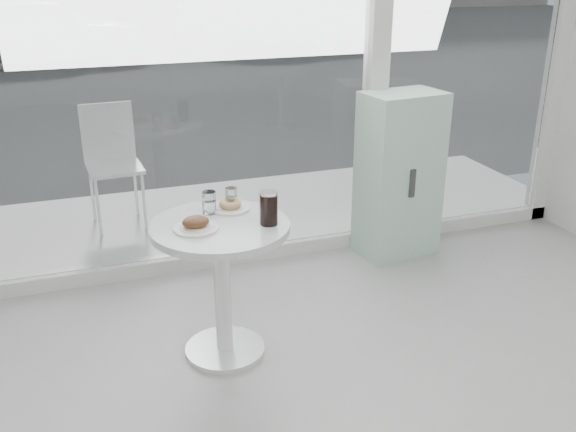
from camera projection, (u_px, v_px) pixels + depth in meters
name	position (u px, v px, depth m)	size (l,w,h in m)	color
storefront	(262.00, 12.00, 4.06)	(5.00, 0.14, 3.00)	silver
main_table	(221.00, 262.00, 3.36)	(0.72, 0.72, 0.77)	white
patio_deck	(229.00, 215.00, 5.37)	(5.60, 1.60, 0.05)	white
street	(109.00, 44.00, 16.06)	(40.00, 24.00, 0.00)	#313131
mint_cabinet	(399.00, 175.00, 4.57)	(0.59, 0.43, 1.18)	#97C1AC
patio_chair	(112.00, 157.00, 5.00)	(0.43, 0.43, 0.94)	white
car_white	(46.00, 30.00, 12.97)	(1.58, 3.92, 1.33)	silver
car_silver	(270.00, 16.00, 15.24)	(1.54, 4.41, 1.45)	#989A9F
plate_fritter	(196.00, 224.00, 3.20)	(0.23, 0.23, 0.07)	white
plate_donut	(230.00, 206.00, 3.45)	(0.21, 0.21, 0.05)	white
water_tumbler_a	(209.00, 204.00, 3.39)	(0.07, 0.07, 0.12)	white
water_tumbler_b	(231.00, 198.00, 3.49)	(0.07, 0.07, 0.11)	white
cola_glass	(269.00, 209.00, 3.24)	(0.09, 0.09, 0.18)	white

